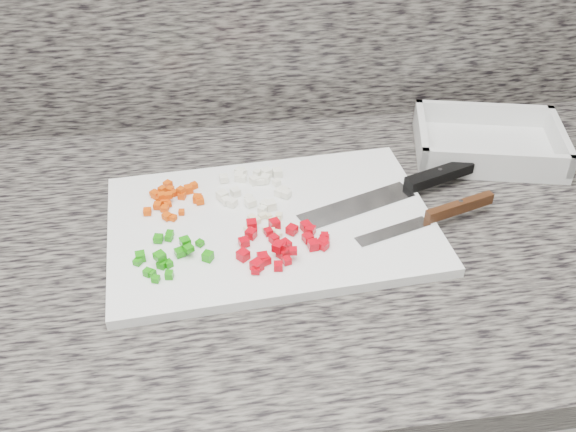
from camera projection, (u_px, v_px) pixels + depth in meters
The scene contains 10 objects.
countertop at pixel (191, 249), 0.86m from camera, with size 3.96×0.64×0.04m, color #605C55.
cutting_board at pixel (271, 224), 0.86m from camera, with size 0.43×0.29×0.01m, color white.
carrot_pile at pixel (173, 198), 0.89m from camera, with size 0.08×0.09×0.02m.
onion_pile at pixel (256, 187), 0.91m from camera, with size 0.11×0.11×0.01m.
green_pepper_pile at pixel (170, 255), 0.79m from camera, with size 0.10×0.09×0.02m.
red_pepper_pile at pixel (281, 244), 0.81m from camera, with size 0.12×0.10×0.02m.
garlic_pile at pixel (265, 223), 0.85m from camera, with size 0.05×0.05×0.01m.
chef_knife at pixel (412, 185), 0.91m from camera, with size 0.28×0.12×0.02m.
paring_knife at pixel (443, 213), 0.86m from camera, with size 0.21×0.08×0.02m.
tray at pixel (488, 144), 1.01m from camera, with size 0.25×0.21×0.05m.
Camera 1 is at (0.04, 0.77, 1.45)m, focal length 40.00 mm.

